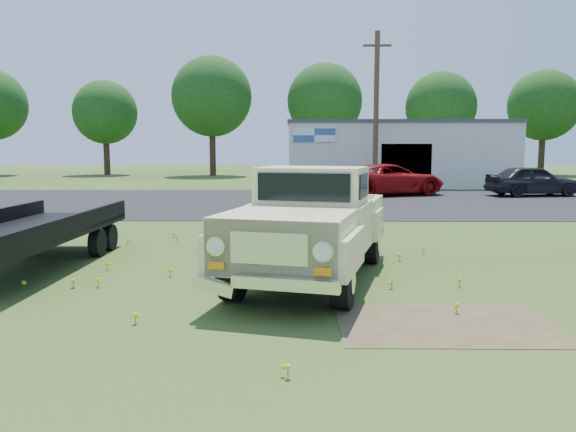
# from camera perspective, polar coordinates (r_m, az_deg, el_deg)

# --- Properties ---
(ground) EXTENTS (140.00, 140.00, 0.00)m
(ground) POSITION_cam_1_polar(r_m,az_deg,el_deg) (10.93, 3.93, -6.04)
(ground) COLOR #2C4516
(ground) RESTS_ON ground
(asphalt_lot) EXTENTS (90.00, 14.00, 0.02)m
(asphalt_lot) POSITION_cam_1_polar(r_m,az_deg,el_deg) (25.76, 2.11, 1.46)
(asphalt_lot) COLOR black
(asphalt_lot) RESTS_ON ground
(dirt_patch_a) EXTENTS (3.00, 2.00, 0.01)m
(dirt_patch_a) POSITION_cam_1_polar(r_m,az_deg,el_deg) (8.29, 15.69, -10.52)
(dirt_patch_a) COLOR #4F412A
(dirt_patch_a) RESTS_ON ground
(dirt_patch_b) EXTENTS (2.20, 1.60, 0.01)m
(dirt_patch_b) POSITION_cam_1_polar(r_m,az_deg,el_deg) (14.42, -4.81, -2.88)
(dirt_patch_b) COLOR #4F412A
(dirt_patch_b) RESTS_ON ground
(commercial_building) EXTENTS (14.20, 8.20, 4.15)m
(commercial_building) POSITION_cam_1_polar(r_m,az_deg,el_deg) (38.21, 10.79, 6.28)
(commercial_building) COLOR silver
(commercial_building) RESTS_ON ground
(utility_pole_mid) EXTENTS (1.60, 0.30, 9.00)m
(utility_pole_mid) POSITION_cam_1_polar(r_m,az_deg,el_deg) (33.03, 8.94, 10.58)
(utility_pole_mid) COLOR #422D1E
(utility_pole_mid) RESTS_ON ground
(treeline_b) EXTENTS (5.76, 5.76, 8.57)m
(treeline_b) POSITION_cam_1_polar(r_m,az_deg,el_deg) (54.59, -18.09, 9.97)
(treeline_b) COLOR #3A261A
(treeline_b) RESTS_ON ground
(treeline_c) EXTENTS (7.04, 7.04, 10.47)m
(treeline_c) POSITION_cam_1_polar(r_m,az_deg,el_deg) (50.88, -7.75, 11.92)
(treeline_c) COLOR #3A261A
(treeline_c) RESTS_ON ground
(treeline_d) EXTENTS (6.72, 6.72, 10.00)m
(treeline_d) POSITION_cam_1_polar(r_m,az_deg,el_deg) (51.37, 3.76, 11.56)
(treeline_d) COLOR #3A261A
(treeline_d) RESTS_ON ground
(treeline_e) EXTENTS (6.08, 6.08, 9.04)m
(treeline_e) POSITION_cam_1_polar(r_m,az_deg,el_deg) (51.33, 15.26, 10.63)
(treeline_e) COLOR #3A261A
(treeline_e) RESTS_ON ground
(treeline_f) EXTENTS (6.40, 6.40, 9.52)m
(treeline_f) POSITION_cam_1_polar(r_m,az_deg,el_deg) (56.96, 24.57, 10.18)
(treeline_f) COLOR #3A261A
(treeline_f) RESTS_ON ground
(vintage_pickup_truck) EXTENTS (3.66, 6.20, 2.11)m
(vintage_pickup_truck) POSITION_cam_1_polar(r_m,az_deg,el_deg) (10.42, 2.47, -0.76)
(vintage_pickup_truck) COLOR beige
(vintage_pickup_truck) RESTS_ON ground
(flatbed_trailer) EXTENTS (2.25, 6.53, 1.77)m
(flatbed_trailer) POSITION_cam_1_polar(r_m,az_deg,el_deg) (12.48, -25.13, -0.92)
(flatbed_trailer) COLOR black
(flatbed_trailer) RESTS_ON ground
(red_pickup) EXTENTS (6.39, 4.64, 1.61)m
(red_pickup) POSITION_cam_1_polar(r_m,az_deg,el_deg) (29.62, 10.24, 3.64)
(red_pickup) COLOR #970D0E
(red_pickup) RESTS_ON ground
(dark_sedan) EXTENTS (4.81, 2.48, 1.56)m
(dark_sedan) POSITION_cam_1_polar(r_m,az_deg,el_deg) (31.28, 23.56, 3.29)
(dark_sedan) COLOR black
(dark_sedan) RESTS_ON ground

